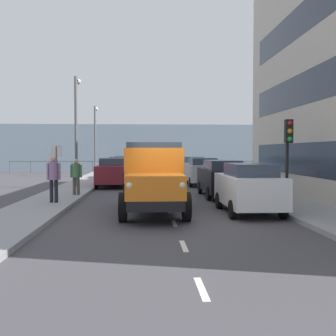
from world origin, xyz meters
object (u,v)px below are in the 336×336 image
(pedestrian_by_lamp, at_px, (76,174))
(street_sign, at_px, (57,162))
(car_teal_kerbside_3, at_px, (192,168))
(car_red_oppositeside_2, at_px, (124,165))
(car_maroon_oppositeside_0, at_px, (114,172))
(car_silver_kerbside_2, at_px, (202,171))
(lamp_post_far, at_px, (95,133))
(pedestrian_strolling, at_px, (54,175))
(car_navy_oppositeside_1, at_px, (120,168))
(car_black_kerbside_1, at_px, (221,178))
(truck_vintage_orange, at_px, (154,180))
(car_white_kerbside_near, at_px, (249,187))
(traffic_light_near, at_px, (288,142))
(lamp_post_promenade, at_px, (76,121))

(pedestrian_by_lamp, distance_m, street_sign, 1.10)
(car_teal_kerbside_3, distance_m, car_red_oppositeside_2, 8.12)
(car_maroon_oppositeside_0, relative_size, pedestrian_by_lamp, 2.58)
(car_silver_kerbside_2, relative_size, street_sign, 1.77)
(lamp_post_far, bearing_deg, pedestrian_strolling, 91.75)
(car_maroon_oppositeside_0, bearing_deg, car_navy_oppositeside_1, -90.00)
(car_teal_kerbside_3, distance_m, lamp_post_far, 8.86)
(car_black_kerbside_1, height_order, street_sign, street_sign)
(truck_vintage_orange, height_order, car_navy_oppositeside_1, truck_vintage_orange)
(car_white_kerbside_near, relative_size, pedestrian_by_lamp, 2.33)
(car_navy_oppositeside_1, bearing_deg, car_teal_kerbside_3, -178.71)
(car_black_kerbside_1, xyz_separation_m, pedestrian_strolling, (7.10, 2.77, 0.34))
(car_maroon_oppositeside_0, height_order, car_navy_oppositeside_1, same)
(traffic_light_near, xyz_separation_m, lamp_post_far, (9.57, -18.81, 1.13))
(car_white_kerbside_near, distance_m, pedestrian_by_lamp, 8.33)
(car_maroon_oppositeside_0, bearing_deg, pedestrian_by_lamp, 77.11)
(car_teal_kerbside_3, xyz_separation_m, lamp_post_promenade, (7.46, 7.02, 2.98))
(car_silver_kerbside_2, xyz_separation_m, lamp_post_far, (7.65, -9.07, 2.71))
(traffic_light_near, bearing_deg, lamp_post_promenade, -41.37)
(car_navy_oppositeside_1, xyz_separation_m, lamp_post_promenade, (2.06, 6.90, 2.98))
(lamp_post_promenade, bearing_deg, car_white_kerbside_near, 127.34)
(car_white_kerbside_near, bearing_deg, car_black_kerbside_1, -90.00)
(pedestrian_by_lamp, bearing_deg, truck_vintage_orange, 123.89)
(car_white_kerbside_near, bearing_deg, car_navy_oppositeside_1, -72.06)
(lamp_post_promenade, distance_m, lamp_post_far, 10.57)
(car_silver_kerbside_2, xyz_separation_m, pedestrian_by_lamp, (6.70, 6.32, 0.22))
(car_black_kerbside_1, relative_size, street_sign, 2.01)
(truck_vintage_orange, bearing_deg, pedestrian_strolling, -31.50)
(car_navy_oppositeside_1, xyz_separation_m, car_red_oppositeside_2, (0.00, -6.18, 0.00))
(truck_vintage_orange, distance_m, lamp_post_promenade, 11.11)
(pedestrian_by_lamp, distance_m, lamp_post_promenade, 5.61)
(truck_vintage_orange, xyz_separation_m, car_red_oppositeside_2, (2.13, -23.01, -0.28))
(traffic_light_near, relative_size, street_sign, 1.42)
(car_black_kerbside_1, distance_m, street_sign, 7.51)
(traffic_light_near, bearing_deg, car_black_kerbside_1, -60.90)
(car_teal_kerbside_3, distance_m, pedestrian_by_lamp, 13.61)
(car_teal_kerbside_3, bearing_deg, traffic_light_near, 97.15)
(car_red_oppositeside_2, height_order, traffic_light_near, traffic_light_near)
(car_teal_kerbside_3, relative_size, pedestrian_by_lamp, 2.71)
(car_maroon_oppositeside_0, relative_size, lamp_post_far, 0.74)
(lamp_post_far, bearing_deg, car_silver_kerbside_2, 130.15)
(truck_vintage_orange, bearing_deg, car_red_oppositeside_2, -84.72)
(lamp_post_promenade, bearing_deg, car_red_oppositeside_2, -98.95)
(truck_vintage_orange, bearing_deg, street_sign, -47.35)
(street_sign, bearing_deg, car_silver_kerbside_2, -137.27)
(car_teal_kerbside_3, height_order, car_navy_oppositeside_1, same)
(car_maroon_oppositeside_0, xyz_separation_m, car_navy_oppositeside_1, (-0.00, -6.04, -0.00))
(car_white_kerbside_near, height_order, street_sign, street_sign)
(car_red_oppositeside_2, bearing_deg, lamp_post_far, 48.16)
(car_maroon_oppositeside_0, relative_size, street_sign, 1.88)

